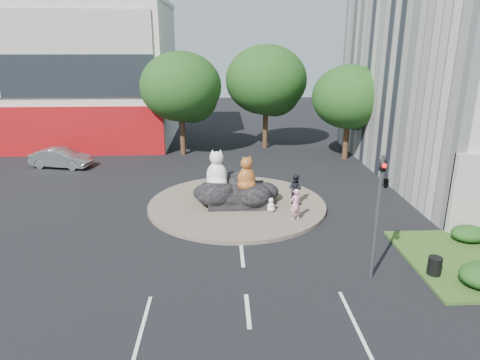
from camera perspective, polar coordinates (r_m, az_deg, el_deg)
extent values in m
plane|color=black|center=(15.49, 1.04, -17.06)|extent=(120.00, 120.00, 0.00)
cylinder|color=brown|center=(24.32, -0.41, -3.25)|extent=(10.00, 10.00, 0.20)
cube|color=silver|center=(44.24, -26.02, 12.42)|extent=(25.00, 12.00, 12.00)
cube|color=maroon|center=(39.25, -28.58, 5.63)|extent=(25.00, 0.30, 4.00)
cube|color=silver|center=(44.27, -27.18, 20.38)|extent=(25.20, 12.20, 0.40)
cylinder|color=#382314|center=(35.51, -7.65, 6.36)|extent=(0.44, 0.44, 3.74)
ellipsoid|color=#113611|center=(34.97, -7.91, 12.24)|extent=(6.46, 6.46, 5.49)
sphere|color=#113611|center=(35.50, -6.47, 10.99)|extent=(4.25, 4.25, 4.25)
sphere|color=#113611|center=(34.81, -9.08, 11.17)|extent=(3.74, 3.74, 3.74)
cylinder|color=#382314|center=(37.51, 3.40, 7.28)|extent=(0.44, 0.44, 3.96)
ellipsoid|color=#113611|center=(36.99, 3.51, 13.18)|extent=(6.84, 6.84, 5.81)
sphere|color=#113611|center=(37.66, 4.64, 11.86)|extent=(4.50, 4.50, 4.50)
sphere|color=#113611|center=(36.69, 2.43, 12.17)|extent=(3.96, 3.96, 3.96)
cylinder|color=#382314|center=(34.87, 13.96, 5.41)|extent=(0.44, 0.44, 3.30)
ellipsoid|color=#113611|center=(34.35, 14.37, 10.67)|extent=(5.70, 5.70, 4.84)
sphere|color=#113611|center=(35.15, 15.31, 9.51)|extent=(3.75, 3.75, 3.75)
sphere|color=#113611|center=(33.93, 13.29, 9.77)|extent=(3.30, 3.30, 3.30)
ellipsoid|color=#113611|center=(22.45, 28.21, -6.32)|extent=(1.60, 1.28, 0.72)
cylinder|color=#595B60|center=(17.02, 17.77, -5.00)|extent=(0.14, 0.14, 5.00)
imported|color=black|center=(16.46, 18.33, 0.47)|extent=(0.21, 0.26, 1.30)
imported|color=black|center=(16.59, 18.91, -0.18)|extent=(0.26, 1.24, 0.50)
sphere|color=red|center=(16.18, 18.70, 1.80)|extent=(0.18, 0.18, 0.18)
cube|color=silver|center=(23.84, 28.07, 13.54)|extent=(0.50, 0.22, 0.12)
imported|color=pink|center=(21.88, 7.41, -3.26)|extent=(0.72, 0.62, 1.67)
imported|color=black|center=(24.07, 7.37, -1.19)|extent=(1.06, 1.04, 1.73)
imported|color=#9DA1A5|center=(34.29, -22.76, 2.74)|extent=(4.65, 2.45, 1.46)
cylinder|color=black|center=(18.80, 24.52, -10.36)|extent=(0.62, 0.62, 0.73)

